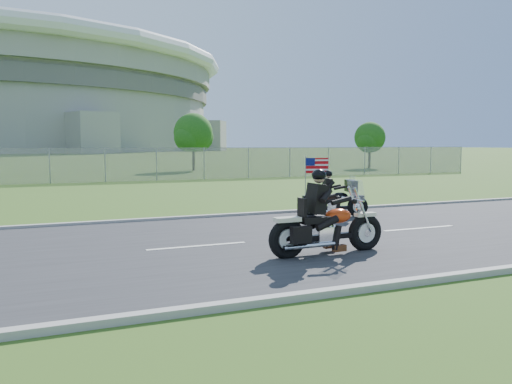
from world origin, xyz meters
name	(u,v)px	position (x,y,z in m)	size (l,w,h in m)	color
ground	(281,241)	(0.00, 0.00, 0.00)	(420.00, 420.00, 0.00)	#36591C
road	(281,240)	(0.00, 0.00, 0.02)	(120.00, 8.00, 0.04)	#28282B
curb_north	(225,216)	(0.00, 4.05, 0.05)	(120.00, 0.18, 0.12)	#9E9B93
curb_south	(390,285)	(0.00, -4.05, 0.05)	(120.00, 0.18, 0.12)	#9E9B93
fence	(50,166)	(-5.00, 20.00, 1.00)	(60.00, 0.03, 2.00)	gray
tree_fence_near	(194,135)	(6.04, 30.04, 2.97)	(3.52, 3.28, 4.75)	#382316
tree_fence_far	(370,139)	(22.04, 28.03, 2.64)	(3.08, 2.87, 4.20)	#382316
motorcycle_lead	(326,228)	(0.21, -1.68, 0.56)	(2.63, 0.66, 1.77)	black
motorcycle_follow	(334,202)	(2.99, 2.65, 0.50)	(2.14, 0.95, 1.81)	black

